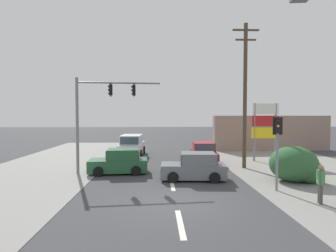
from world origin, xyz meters
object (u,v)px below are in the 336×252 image
at_px(traffic_signal_mast, 98,107).
at_px(hatchback_kerbside_parked, 120,162).
at_px(pedestal_signal_right_kerb, 277,141).
at_px(utility_pole_midground_right, 245,93).
at_px(suv_crossing_left, 132,146).
at_px(pedestrian_at_kerb, 320,182).
at_px(sedan_receding_far, 204,154).
at_px(hatchback_oncoming_near, 194,167).
at_px(shopping_plaza_sign, 265,124).

relative_size(traffic_signal_mast, hatchback_kerbside_parked, 1.61).
bearing_deg(pedestal_signal_right_kerb, hatchback_kerbside_parked, 152.47).
height_order(utility_pole_midground_right, suv_crossing_left, utility_pole_midground_right).
xyz_separation_m(utility_pole_midground_right, pedestrian_at_kerb, (0.70, -7.35, -4.24)).
height_order(hatchback_kerbside_parked, pedestrian_at_kerb, pedestrian_at_kerb).
xyz_separation_m(utility_pole_midground_right, suv_crossing_left, (-8.27, 5.72, -4.28)).
distance_m(utility_pole_midground_right, pedestrian_at_kerb, 8.51).
relative_size(traffic_signal_mast, pedestrian_at_kerb, 3.68).
relative_size(hatchback_kerbside_parked, pedestrian_at_kerb, 2.29).
bearing_deg(sedan_receding_far, pedestal_signal_right_kerb, -74.05).
bearing_deg(utility_pole_midground_right, pedestrian_at_kerb, -84.55).
bearing_deg(sedan_receding_far, utility_pole_midground_right, -42.17).
bearing_deg(hatchback_oncoming_near, pedestal_signal_right_kerb, -33.71).
relative_size(traffic_signal_mast, suv_crossing_left, 1.30).
xyz_separation_m(traffic_signal_mast, pedestrian_at_kerb, (10.40, -6.34, -3.22)).
bearing_deg(pedestal_signal_right_kerb, shopping_plaza_sign, 71.12).
relative_size(traffic_signal_mast, pedestal_signal_right_kerb, 1.69).
xyz_separation_m(shopping_plaza_sign, hatchback_oncoming_near, (-6.42, -5.69, -2.28)).
bearing_deg(pedestrian_at_kerb, hatchback_kerbside_parked, 145.93).
xyz_separation_m(utility_pole_midground_right, pedestal_signal_right_kerb, (-0.24, -5.45, -2.75)).
xyz_separation_m(traffic_signal_mast, suv_crossing_left, (1.43, 6.72, -3.26)).
height_order(utility_pole_midground_right, pedestrian_at_kerb, utility_pole_midground_right).
bearing_deg(traffic_signal_mast, pedestal_signal_right_kerb, -25.18).
height_order(traffic_signal_mast, pedestal_signal_right_kerb, traffic_signal_mast).
bearing_deg(pedestrian_at_kerb, pedestal_signal_right_kerb, 116.45).
bearing_deg(utility_pole_midground_right, suv_crossing_left, 145.35).
distance_m(hatchback_oncoming_near, sedan_receding_far, 5.42).
relative_size(hatchback_oncoming_near, sedan_receding_far, 0.86).
relative_size(suv_crossing_left, pedestrian_at_kerb, 2.83).
relative_size(utility_pole_midground_right, hatchback_kerbside_parked, 2.64).
height_order(suv_crossing_left, pedestrian_at_kerb, suv_crossing_left).
distance_m(hatchback_oncoming_near, hatchback_kerbside_parked, 4.82).
distance_m(traffic_signal_mast, hatchback_kerbside_parked, 3.71).
distance_m(shopping_plaza_sign, pedestrian_at_kerb, 10.39).
relative_size(suv_crossing_left, hatchback_kerbside_parked, 1.24).
distance_m(utility_pole_midground_right, suv_crossing_left, 10.93).
distance_m(traffic_signal_mast, sedan_receding_far, 8.66).
height_order(suv_crossing_left, hatchback_kerbside_parked, suv_crossing_left).
xyz_separation_m(sedan_receding_far, suv_crossing_left, (-5.85, 3.52, 0.18)).
relative_size(traffic_signal_mast, sedan_receding_far, 1.39).
bearing_deg(suv_crossing_left, traffic_signal_mast, -101.99).
distance_m(sedan_receding_far, suv_crossing_left, 6.83).
bearing_deg(sedan_receding_far, shopping_plaza_sign, 5.39).
height_order(utility_pole_midground_right, hatchback_oncoming_near, utility_pole_midground_right).
bearing_deg(pedestrian_at_kerb, sedan_receding_far, 108.15).
bearing_deg(pedestal_signal_right_kerb, pedestrian_at_kerb, -63.55).
xyz_separation_m(hatchback_oncoming_near, suv_crossing_left, (-4.39, 8.75, 0.18)).
bearing_deg(pedestrian_at_kerb, shopping_plaza_sign, 79.62).
xyz_separation_m(utility_pole_midground_right, sedan_receding_far, (-2.43, 2.20, -4.46)).
distance_m(shopping_plaza_sign, hatchback_kerbside_parked, 11.79).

